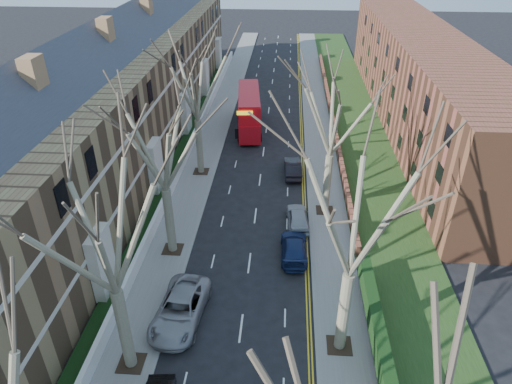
# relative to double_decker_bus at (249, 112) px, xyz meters

# --- Properties ---
(pavement_left) EXTENTS (3.00, 102.00, 0.12)m
(pavement_left) POSITION_rel_double_decker_bus_xyz_m (-4.01, 0.17, -2.05)
(pavement_left) COLOR slate
(pavement_left) RESTS_ON ground
(pavement_right) EXTENTS (3.00, 102.00, 0.12)m
(pavement_right) POSITION_rel_double_decker_bus_xyz_m (7.99, 0.17, -2.05)
(pavement_right) COLOR slate
(pavement_right) RESTS_ON ground
(terrace_left) EXTENTS (9.70, 78.00, 13.60)m
(terrace_left) POSITION_rel_double_decker_bus_xyz_m (-11.66, -7.83, 3.42)
(terrace_left) COLOR brown
(terrace_left) RESTS_ON ground
(flats_right) EXTENTS (13.97, 54.00, 10.00)m
(flats_right) POSITION_rel_double_decker_bus_xyz_m (19.45, 4.17, 2.87)
(flats_right) COLOR brown
(flats_right) RESTS_ON ground
(front_wall_left) EXTENTS (0.30, 78.00, 1.00)m
(front_wall_left) POSITION_rel_double_decker_bus_xyz_m (-5.66, -7.83, -1.49)
(front_wall_left) COLOR white
(front_wall_left) RESTS_ON ground
(grass_verge_right) EXTENTS (6.00, 102.00, 0.06)m
(grass_verge_right) POSITION_rel_double_decker_bus_xyz_m (12.49, 0.17, -1.96)
(grass_verge_right) COLOR #1C3814
(grass_verge_right) RESTS_ON ground
(tree_left_mid) EXTENTS (10.50, 10.50, 14.71)m
(tree_left_mid) POSITION_rel_double_decker_bus_xyz_m (-3.71, -32.83, 7.44)
(tree_left_mid) COLOR #635C47
(tree_left_mid) RESTS_ON ground
(tree_left_far) EXTENTS (10.15, 10.15, 14.22)m
(tree_left_far) POSITION_rel_double_decker_bus_xyz_m (-3.71, -22.83, 7.13)
(tree_left_far) COLOR #635C47
(tree_left_far) RESTS_ON ground
(tree_left_dist) EXTENTS (10.50, 10.50, 14.71)m
(tree_left_dist) POSITION_rel_double_decker_bus_xyz_m (-3.71, -10.83, 7.44)
(tree_left_dist) COLOR #635C47
(tree_left_dist) RESTS_ON ground
(tree_right_mid) EXTENTS (10.50, 10.50, 14.71)m
(tree_right_mid) POSITION_rel_double_decker_bus_xyz_m (7.69, -30.83, 7.44)
(tree_right_mid) COLOR #635C47
(tree_right_mid) RESTS_ON ground
(tree_right_far) EXTENTS (10.15, 10.15, 14.22)m
(tree_right_far) POSITION_rel_double_decker_bus_xyz_m (7.69, -16.83, 7.13)
(tree_right_far) COLOR #635C47
(tree_right_far) RESTS_ON ground
(double_decker_bus) EXTENTS (3.35, 10.43, 4.31)m
(double_decker_bus) POSITION_rel_double_decker_bus_xyz_m (0.00, 0.00, 0.00)
(double_decker_bus) COLOR red
(double_decker_bus) RESTS_ON ground
(car_left_far) EXTENTS (3.19, 6.00, 1.61)m
(car_left_far) POSITION_rel_double_decker_bus_xyz_m (-1.71, -29.34, -1.31)
(car_left_far) COLOR #959499
(car_left_far) RESTS_ON ground
(car_right_near) EXTENTS (2.00, 4.69, 1.35)m
(car_right_near) POSITION_rel_double_decker_bus_xyz_m (5.11, -22.71, -1.44)
(car_right_near) COLOR navy
(car_right_near) RESTS_ON ground
(car_right_mid) EXTENTS (1.98, 4.25, 1.41)m
(car_right_mid) POSITION_rel_double_decker_bus_xyz_m (5.41, -18.89, -1.41)
(car_right_mid) COLOR #9B9EA3
(car_right_mid) RESTS_ON ground
(car_right_far) EXTENTS (1.75, 4.43, 1.44)m
(car_right_far) POSITION_rel_double_decker_bus_xyz_m (5.02, -10.57, -1.40)
(car_right_far) COLOR black
(car_right_far) RESTS_ON ground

